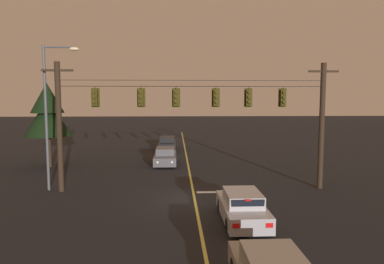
{
  "coord_description": "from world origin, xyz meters",
  "views": [
    {
      "loc": [
        -1.02,
        -18.39,
        5.46
      ],
      "look_at": [
        0.0,
        3.02,
        3.4
      ],
      "focal_mm": 32.45,
      "sensor_mm": 36.0,
      "label": 1
    }
  ],
  "objects_px": {
    "car_oncoming_lead": "(165,157)",
    "tree_verge_near": "(48,112)",
    "traffic_light_rightmost": "(249,98)",
    "traffic_light_far_right": "(283,98)",
    "traffic_light_left_inner": "(141,98)",
    "car_oncoming_trailing": "(167,143)",
    "traffic_light_right_inner": "(216,98)",
    "street_lamp_corner": "(51,105)",
    "car_waiting_near_lane": "(242,207)",
    "traffic_light_centre": "(176,98)",
    "traffic_light_leftmost": "(95,98)"
  },
  "relations": [
    {
      "from": "traffic_light_centre",
      "to": "traffic_light_right_inner",
      "type": "height_order",
      "value": "same"
    },
    {
      "from": "car_oncoming_lead",
      "to": "traffic_light_right_inner",
      "type": "bearing_deg",
      "value": -68.56
    },
    {
      "from": "traffic_light_right_inner",
      "to": "traffic_light_rightmost",
      "type": "distance_m",
      "value": 1.94
    },
    {
      "from": "traffic_light_rightmost",
      "to": "car_oncoming_lead",
      "type": "distance_m",
      "value": 10.91
    },
    {
      "from": "traffic_light_right_inner",
      "to": "car_waiting_near_lane",
      "type": "relative_size",
      "value": 0.28
    },
    {
      "from": "traffic_light_leftmost",
      "to": "car_oncoming_trailing",
      "type": "bearing_deg",
      "value": 77.34
    },
    {
      "from": "traffic_light_leftmost",
      "to": "traffic_light_rightmost",
      "type": "relative_size",
      "value": 1.0
    },
    {
      "from": "traffic_light_left_inner",
      "to": "street_lamp_corner",
      "type": "distance_m",
      "value": 5.34
    },
    {
      "from": "street_lamp_corner",
      "to": "tree_verge_near",
      "type": "bearing_deg",
      "value": 111.33
    },
    {
      "from": "car_waiting_near_lane",
      "to": "street_lamp_corner",
      "type": "distance_m",
      "value": 12.64
    },
    {
      "from": "traffic_light_centre",
      "to": "car_waiting_near_lane",
      "type": "xyz_separation_m",
      "value": [
        2.91,
        -5.49,
        -4.88
      ]
    },
    {
      "from": "traffic_light_right_inner",
      "to": "traffic_light_far_right",
      "type": "height_order",
      "value": "same"
    },
    {
      "from": "traffic_light_left_inner",
      "to": "traffic_light_far_right",
      "type": "distance_m",
      "value": 8.4
    },
    {
      "from": "traffic_light_centre",
      "to": "car_oncoming_lead",
      "type": "bearing_deg",
      "value": 96.18
    },
    {
      "from": "traffic_light_centre",
      "to": "car_waiting_near_lane",
      "type": "height_order",
      "value": "traffic_light_centre"
    },
    {
      "from": "traffic_light_right_inner",
      "to": "traffic_light_far_right",
      "type": "bearing_deg",
      "value": 0.0
    },
    {
      "from": "traffic_light_left_inner",
      "to": "traffic_light_right_inner",
      "type": "height_order",
      "value": "same"
    },
    {
      "from": "traffic_light_far_right",
      "to": "car_waiting_near_lane",
      "type": "bearing_deg",
      "value": -122.11
    },
    {
      "from": "traffic_light_centre",
      "to": "traffic_light_right_inner",
      "type": "bearing_deg",
      "value": 0.0
    },
    {
      "from": "car_oncoming_lead",
      "to": "traffic_light_left_inner",
      "type": "bearing_deg",
      "value": -97.92
    },
    {
      "from": "traffic_light_leftmost",
      "to": "street_lamp_corner",
      "type": "bearing_deg",
      "value": 171.85
    },
    {
      "from": "traffic_light_left_inner",
      "to": "car_oncoming_lead",
      "type": "bearing_deg",
      "value": 82.08
    },
    {
      "from": "traffic_light_centre",
      "to": "street_lamp_corner",
      "type": "relative_size",
      "value": 0.14
    },
    {
      "from": "street_lamp_corner",
      "to": "car_oncoming_trailing",
      "type": "bearing_deg",
      "value": 68.61
    },
    {
      "from": "traffic_light_centre",
      "to": "street_lamp_corner",
      "type": "distance_m",
      "value": 7.38
    },
    {
      "from": "car_oncoming_lead",
      "to": "tree_verge_near",
      "type": "height_order",
      "value": "tree_verge_near"
    },
    {
      "from": "traffic_light_right_inner",
      "to": "car_oncoming_trailing",
      "type": "height_order",
      "value": "traffic_light_right_inner"
    },
    {
      "from": "traffic_light_leftmost",
      "to": "traffic_light_right_inner",
      "type": "bearing_deg",
      "value": 0.0
    },
    {
      "from": "traffic_light_rightmost",
      "to": "tree_verge_near",
      "type": "bearing_deg",
      "value": 152.35
    },
    {
      "from": "car_oncoming_lead",
      "to": "street_lamp_corner",
      "type": "distance_m",
      "value": 11.13
    },
    {
      "from": "car_oncoming_lead",
      "to": "car_oncoming_trailing",
      "type": "height_order",
      "value": "same"
    },
    {
      "from": "street_lamp_corner",
      "to": "traffic_light_leftmost",
      "type": "bearing_deg",
      "value": -8.15
    },
    {
      "from": "traffic_light_leftmost",
      "to": "traffic_light_centre",
      "type": "distance_m",
      "value": 4.7
    },
    {
      "from": "car_waiting_near_lane",
      "to": "street_lamp_corner",
      "type": "relative_size",
      "value": 0.51
    },
    {
      "from": "traffic_light_far_right",
      "to": "car_waiting_near_lane",
      "type": "relative_size",
      "value": 0.28
    },
    {
      "from": "car_oncoming_lead",
      "to": "tree_verge_near",
      "type": "distance_m",
      "value": 10.03
    },
    {
      "from": "traffic_light_rightmost",
      "to": "car_oncoming_trailing",
      "type": "bearing_deg",
      "value": 107.3
    },
    {
      "from": "traffic_light_centre",
      "to": "traffic_light_right_inner",
      "type": "distance_m",
      "value": 2.35
    },
    {
      "from": "traffic_light_left_inner",
      "to": "traffic_light_far_right",
      "type": "height_order",
      "value": "same"
    },
    {
      "from": "traffic_light_far_right",
      "to": "car_oncoming_lead",
      "type": "relative_size",
      "value": 0.28
    },
    {
      "from": "car_waiting_near_lane",
      "to": "street_lamp_corner",
      "type": "xyz_separation_m",
      "value": [
        -10.27,
        5.87,
        4.45
      ]
    },
    {
      "from": "traffic_light_rightmost",
      "to": "traffic_light_far_right",
      "type": "xyz_separation_m",
      "value": [
        2.06,
        0.0,
        0.0
      ]
    },
    {
      "from": "tree_verge_near",
      "to": "car_waiting_near_lane",
      "type": "bearing_deg",
      "value": -44.99
    },
    {
      "from": "traffic_light_right_inner",
      "to": "street_lamp_corner",
      "type": "xyz_separation_m",
      "value": [
        -9.71,
        0.38,
        -0.43
      ]
    },
    {
      "from": "traffic_light_right_inner",
      "to": "car_waiting_near_lane",
      "type": "distance_m",
      "value": 7.37
    },
    {
      "from": "car_waiting_near_lane",
      "to": "car_oncoming_lead",
      "type": "height_order",
      "value": "same"
    },
    {
      "from": "traffic_light_left_inner",
      "to": "car_oncoming_trailing",
      "type": "relative_size",
      "value": 0.28
    },
    {
      "from": "car_oncoming_lead",
      "to": "tree_verge_near",
      "type": "xyz_separation_m",
      "value": [
        -9.27,
        -0.69,
        3.76
      ]
    },
    {
      "from": "traffic_light_leftmost",
      "to": "traffic_light_rightmost",
      "type": "height_order",
      "value": "same"
    },
    {
      "from": "traffic_light_leftmost",
      "to": "car_oncoming_trailing",
      "type": "height_order",
      "value": "traffic_light_leftmost"
    }
  ]
}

